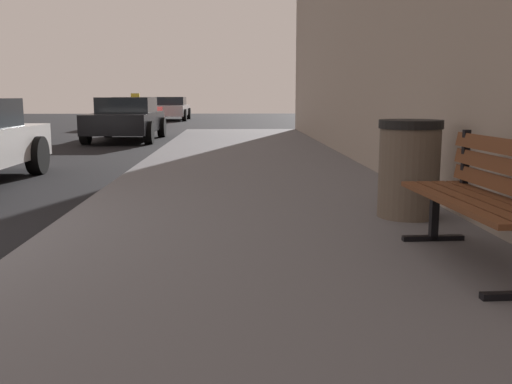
# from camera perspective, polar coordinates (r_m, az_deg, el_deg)

# --- Properties ---
(sidewalk) EXTENTS (4.00, 32.00, 0.15)m
(sidewalk) POSITION_cam_1_polar(r_m,az_deg,el_deg) (4.77, 1.85, -5.43)
(sidewalk) COLOR #5B5B60
(sidewalk) RESTS_ON ground_plane
(bench) EXTENTS (0.56, 1.62, 0.89)m
(bench) POSITION_cam_1_polar(r_m,az_deg,el_deg) (4.21, 21.93, 0.03)
(bench) COLOR brown
(bench) RESTS_ON sidewalk
(trash_bin) EXTENTS (0.60, 0.60, 0.93)m
(trash_bin) POSITION_cam_1_polar(r_m,az_deg,el_deg) (5.70, 14.88, 2.26)
(trash_bin) COLOR brown
(trash_bin) RESTS_ON sidewalk
(car_black) EXTENTS (1.95, 4.44, 1.27)m
(car_black) POSITION_cam_1_polar(r_m,az_deg,el_deg) (17.74, -12.66, 7.09)
(car_black) COLOR black
(car_black) RESTS_ON ground_plane
(car_red) EXTENTS (2.04, 4.40, 1.43)m
(car_red) POSITION_cam_1_polar(r_m,az_deg,el_deg) (25.56, -11.85, 7.77)
(car_red) COLOR red
(car_red) RESTS_ON ground_plane
(car_silver) EXTENTS (1.94, 4.57, 1.27)m
(car_silver) POSITION_cam_1_polar(r_m,az_deg,el_deg) (32.56, -8.40, 8.18)
(car_silver) COLOR #B7B7BF
(car_silver) RESTS_ON ground_plane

